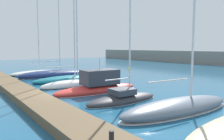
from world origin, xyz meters
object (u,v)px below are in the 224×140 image
Objects in this scene: sailboat_ivory_nearest at (38,73)px; sailboat_slate_seventh at (178,106)px; mooring_buoy_yellow at (129,69)px; dock_bollard at (111,136)px; sailboat_teal_third at (69,78)px; sailboat_charcoal_sixth at (123,99)px; motorboat_red_fifth at (98,86)px; sailboat_navy_second at (55,74)px; sailboat_white_fourth at (68,85)px.

sailboat_slate_seventh reaches higher than sailboat_ivory_nearest.
mooring_buoy_yellow is 33.06m from dock_bollard.
sailboat_charcoal_sixth is (11.96, -1.23, -0.18)m from sailboat_teal_third.
mooring_buoy_yellow is at bearing 23.23° from sailboat_teal_third.
sailboat_navy_second is at bearing 88.94° from motorboat_red_fifth.
sailboat_charcoal_sixth reaches higher than motorboat_red_fifth.
sailboat_white_fourth is at bearing -98.31° from sailboat_navy_second.
sailboat_slate_seventh is at bearing -89.47° from sailboat_teal_third.
sailboat_ivory_nearest is 0.76× the size of sailboat_teal_third.
sailboat_white_fourth is 8.31m from sailboat_charcoal_sixth.
sailboat_teal_third is 1.81× the size of sailboat_white_fourth.
sailboat_ivory_nearest is at bearing 167.69° from dock_bollard.
sailboat_teal_third is 16.19m from sailboat_slate_seventh.
dock_bollard is at bearing -108.26° from sailboat_white_fourth.
dock_bollard is at bearing -157.83° from sailboat_slate_seventh.
motorboat_red_fifth is at bearing 149.64° from dock_bollard.
sailboat_teal_third is 7.83m from motorboat_red_fifth.
sailboat_ivory_nearest is 20.75m from sailboat_charcoal_sixth.
sailboat_white_fourth is 22.92× the size of dock_bollard.
sailboat_ivory_nearest is 24.99m from sailboat_slate_seventh.
sailboat_ivory_nearest reaches higher than sailboat_charcoal_sixth.
sailboat_navy_second is 1.07× the size of sailboat_teal_third.
sailboat_ivory_nearest is 1.38× the size of sailboat_charcoal_sixth.
dock_bollard is at bearing -110.07° from sailboat_teal_third.
mooring_buoy_yellow is 1.32× the size of dock_bollard.
mooring_buoy_yellow is at bearing 31.33° from sailboat_white_fourth.
sailboat_slate_seventh is at bearing -80.89° from sailboat_white_fourth.
motorboat_red_fifth is 14.80× the size of mooring_buoy_yellow.
sailboat_slate_seventh reaches higher than dock_bollard.
sailboat_slate_seventh is 7.21m from dock_bollard.
sailboat_teal_third is at bearing -86.61° from sailboat_navy_second.
sailboat_navy_second is at bearing -72.71° from sailboat_ivory_nearest.
mooring_buoy_yellow is (2.48, 16.17, -0.21)m from sailboat_ivory_nearest.
sailboat_teal_third is at bearing 87.05° from motorboat_red_fifth.
sailboat_ivory_nearest is at bearing 97.43° from sailboat_slate_seventh.
sailboat_teal_third is (8.79, 1.01, 0.20)m from sailboat_ivory_nearest.
mooring_buoy_yellow is (-18.27, 16.39, -0.23)m from sailboat_charcoal_sixth.
motorboat_red_fifth is at bearing -48.49° from mooring_buoy_yellow.
sailboat_ivory_nearest is at bearing 109.72° from sailboat_navy_second.
sailboat_teal_third reaches higher than motorboat_red_fifth.
motorboat_red_fifth is at bearing -74.58° from sailboat_white_fourth.
sailboat_slate_seventh reaches higher than sailboat_white_fourth.
sailboat_ivory_nearest reaches higher than sailboat_white_fourth.
sailboat_charcoal_sixth is (8.29, 0.60, -0.00)m from sailboat_white_fourth.
dock_bollard is at bearing -41.92° from mooring_buoy_yellow.
sailboat_navy_second is 2.26× the size of motorboat_red_fifth.
sailboat_slate_seventh is 32.27× the size of mooring_buoy_yellow.
sailboat_slate_seventh is (24.97, 0.98, 0.20)m from sailboat_ivory_nearest.
sailboat_charcoal_sixth is at bearing 111.04° from sailboat_slate_seventh.
dock_bollard is at bearing -131.06° from sailboat_charcoal_sixth.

